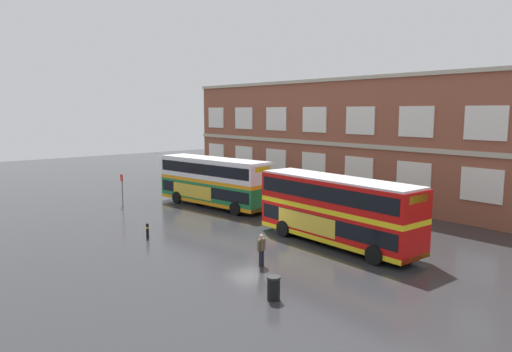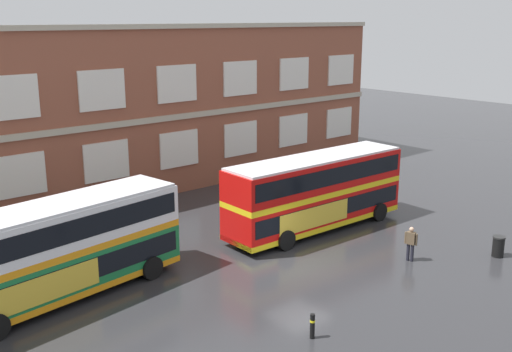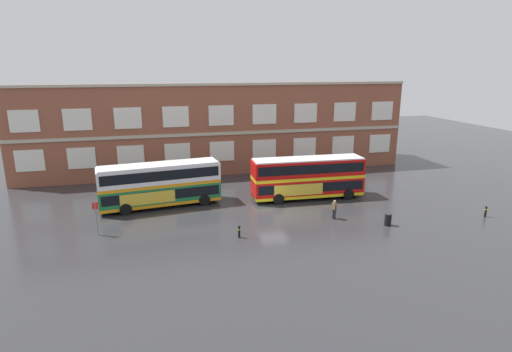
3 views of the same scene
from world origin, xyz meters
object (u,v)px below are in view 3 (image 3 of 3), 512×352
(double_decker_near, at_px, (160,184))
(safety_bollard_west, at_px, (239,232))
(safety_bollard_east, at_px, (486,211))
(double_decker_middle, at_px, (308,177))
(waiting_passenger, at_px, (334,209))
(station_litter_bin, at_px, (388,219))
(bus_stand_flag, at_px, (96,215))

(double_decker_near, distance_m, safety_bollard_west, 10.75)
(double_decker_near, height_order, safety_bollard_east, double_decker_near)
(double_decker_near, height_order, double_decker_middle, same)
(double_decker_middle, bearing_deg, waiting_passenger, -88.56)
(station_litter_bin, distance_m, safety_bollard_east, 9.37)
(safety_bollard_east, bearing_deg, bus_stand_flag, 173.02)
(bus_stand_flag, height_order, safety_bollard_east, bus_stand_flag)
(bus_stand_flag, distance_m, station_litter_bin, 23.35)
(bus_stand_flag, bearing_deg, safety_bollard_east, -6.98)
(bus_stand_flag, relative_size, safety_bollard_west, 2.84)
(double_decker_middle, xyz_separation_m, safety_bollard_east, (13.19, -8.82, -1.66))
(double_decker_middle, xyz_separation_m, bus_stand_flag, (-19.20, -4.86, -0.51))
(bus_stand_flag, bearing_deg, safety_bollard_west, -16.68)
(double_decker_middle, height_order, safety_bollard_east, double_decker_middle)
(safety_bollard_west, bearing_deg, safety_bollard_east, -2.08)
(waiting_passenger, xyz_separation_m, bus_stand_flag, (-19.35, 1.20, 0.70))
(station_litter_bin, xyz_separation_m, safety_bollard_west, (-12.44, 0.52, -0.03))
(bus_stand_flag, xyz_separation_m, station_litter_bin, (23.03, -3.69, -1.12))
(waiting_passenger, distance_m, safety_bollard_west, 8.99)
(bus_stand_flag, xyz_separation_m, safety_bollard_east, (32.39, -3.97, -1.14))
(double_decker_near, height_order, safety_bollard_west, double_decker_near)
(station_litter_bin, bearing_deg, safety_bollard_west, 177.62)
(safety_bollard_west, bearing_deg, station_litter_bin, -2.38)
(bus_stand_flag, bearing_deg, station_litter_bin, -9.11)
(double_decker_middle, xyz_separation_m, waiting_passenger, (0.15, -6.06, -1.22))
(double_decker_near, relative_size, bus_stand_flag, 4.16)
(double_decker_middle, bearing_deg, bus_stand_flag, -165.80)
(bus_stand_flag, xyz_separation_m, safety_bollard_west, (10.59, -3.17, -1.14))
(double_decker_middle, xyz_separation_m, station_litter_bin, (3.83, -8.55, -1.63))
(double_decker_near, relative_size, station_litter_bin, 10.91)
(double_decker_near, distance_m, bus_stand_flag, 7.73)
(double_decker_middle, height_order, waiting_passenger, double_decker_middle)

